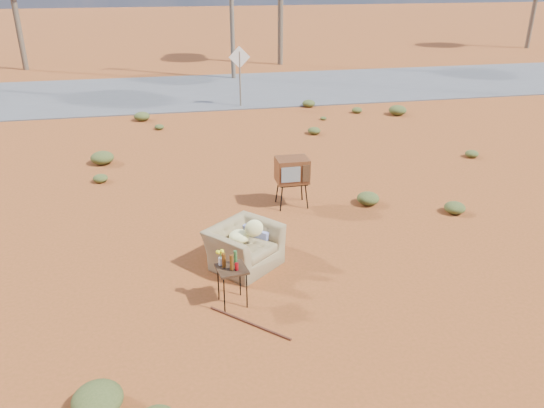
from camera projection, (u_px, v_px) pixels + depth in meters
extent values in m
plane|color=#92401D|center=(259.00, 281.00, 8.71)|extent=(140.00, 140.00, 0.00)
cube|color=#565659|center=(194.00, 91.00, 22.12)|extent=(140.00, 7.00, 0.04)
imported|color=olive|center=(244.00, 240.00, 8.98)|extent=(1.33, 1.27, 0.98)
ellipsoid|color=#F5F196|center=(239.00, 236.00, 8.94)|extent=(0.35, 0.35, 0.21)
ellipsoid|color=#F5F196|center=(254.00, 228.00, 8.80)|extent=(0.31, 0.16, 0.31)
cube|color=navy|center=(259.00, 238.00, 9.49)|extent=(0.82, 0.86, 0.57)
cube|color=black|center=(292.00, 182.00, 11.28)|extent=(0.60, 0.46, 0.03)
cylinder|color=black|center=(281.00, 199.00, 11.15)|extent=(0.03, 0.03, 0.54)
cylinder|color=black|center=(307.00, 197.00, 11.26)|extent=(0.03, 0.03, 0.54)
cylinder|color=black|center=(277.00, 191.00, 11.53)|extent=(0.03, 0.03, 0.54)
cylinder|color=black|center=(302.00, 189.00, 11.63)|extent=(0.03, 0.03, 0.54)
cube|color=brown|center=(292.00, 170.00, 11.17)|extent=(0.67, 0.52, 0.52)
cube|color=slate|center=(291.00, 175.00, 10.91)|extent=(0.40, 0.02, 0.33)
cube|color=#472D19|center=(306.00, 174.00, 10.97)|extent=(0.15, 0.02, 0.37)
cube|color=#322212|center=(232.00, 269.00, 7.89)|extent=(0.49, 0.49, 0.03)
cylinder|color=black|center=(224.00, 295.00, 7.81)|extent=(0.02, 0.02, 0.61)
cylinder|color=black|center=(247.00, 290.00, 7.92)|extent=(0.02, 0.02, 0.61)
cylinder|color=black|center=(218.00, 283.00, 8.11)|extent=(0.02, 0.02, 0.61)
cylinder|color=black|center=(240.00, 278.00, 8.22)|extent=(0.02, 0.02, 0.61)
cylinder|color=#522D0D|center=(224.00, 261.00, 7.84)|extent=(0.06, 0.06, 0.23)
cylinder|color=#522D0D|center=(232.00, 263.00, 7.77)|extent=(0.06, 0.06, 0.24)
cylinder|color=#295524|center=(235.00, 258.00, 7.94)|extent=(0.05, 0.05, 0.21)
cylinder|color=red|center=(237.00, 267.00, 7.80)|extent=(0.06, 0.06, 0.11)
cylinder|color=silver|center=(221.00, 262.00, 7.93)|extent=(0.07, 0.07, 0.12)
ellipsoid|color=yellow|center=(220.00, 253.00, 7.87)|extent=(0.14, 0.14, 0.10)
cylinder|color=#4E2315|center=(249.00, 323.00, 7.66)|extent=(1.03, 1.01, 0.04)
cylinder|color=brown|center=(240.00, 80.00, 19.31)|extent=(0.06, 0.06, 2.00)
cube|color=silver|center=(239.00, 57.00, 18.99)|extent=(0.78, 0.04, 0.78)
cylinder|color=brown|center=(15.00, 7.00, 25.69)|extent=(0.28, 0.28, 6.00)
ellipsoid|color=#4B5123|center=(455.00, 208.00, 11.10)|extent=(0.44, 0.44, 0.24)
ellipsoid|color=#4B5123|center=(102.00, 158.00, 13.90)|extent=(0.60, 0.60, 0.33)
ellipsoid|color=#4B5123|center=(472.00, 154.00, 14.40)|extent=(0.36, 0.36, 0.20)
ellipsoid|color=#4B5123|center=(314.00, 131.00, 16.41)|extent=(0.40, 0.40, 0.22)
ellipsoid|color=#4B5123|center=(159.00, 127.00, 16.89)|extent=(0.30, 0.30, 0.17)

